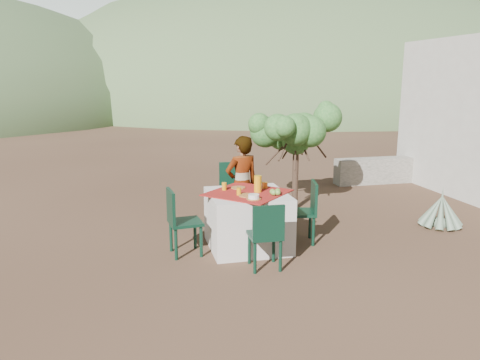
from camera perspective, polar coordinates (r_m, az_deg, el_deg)
name	(u,v)px	position (r m, az deg, el deg)	size (l,w,h in m)	color
ground	(284,249)	(6.34, 5.40, -8.43)	(160.00, 160.00, 0.00)	#39261A
table	(248,220)	(6.29, 0.93, -4.87)	(1.30, 1.30, 0.76)	beige
chair_far	(234,191)	(7.18, -0.69, -1.37)	(0.50, 0.50, 0.97)	black
chair_near	(266,233)	(5.54, 3.22, -6.51)	(0.39, 0.39, 0.82)	black
chair_left	(180,219)	(6.03, -7.38, -4.73)	(0.44, 0.44, 0.87)	black
chair_right	(306,209)	(6.51, 8.06, -3.52)	(0.48, 0.48, 0.86)	black
person	(242,185)	(6.84, 0.22, -0.56)	(0.52, 0.34, 1.43)	#8C6651
shrub_tree	(298,136)	(8.05, 7.10, 5.35)	(1.37, 1.35, 1.62)	#3F2D1F
agave	(441,212)	(7.82, 23.30, -3.56)	(0.65, 0.67, 0.70)	slate
stone_wall	(392,170)	(10.75, 18.03, 1.19)	(2.60, 0.35, 0.55)	gray
hill_near_right	(285,103)	(43.94, 5.45, 9.38)	(48.00, 48.00, 20.00)	#3C5831
hill_far_center	(112,97)	(57.70, -15.39, 9.70)	(60.00, 60.00, 24.00)	gray
hill_far_right	(385,97)	(59.70, 17.23, 9.66)	(36.00, 36.00, 14.00)	gray
plate_far	(238,188)	(6.41, -0.22, -0.94)	(0.20, 0.20, 0.01)	brown
plate_near	(247,195)	(6.00, 0.91, -1.89)	(0.23, 0.23, 0.01)	brown
glass_far	(224,186)	(6.30, -1.93, -0.77)	(0.06, 0.06, 0.10)	orange
glass_near	(239,192)	(6.03, -0.14, -1.42)	(0.06, 0.06, 0.10)	orange
juice_pitcher	(258,184)	(6.18, 2.18, -0.47)	(0.10, 0.10, 0.22)	orange
bowl_plate	(254,199)	(5.84, 1.69, -2.31)	(0.18, 0.18, 0.01)	brown
white_bowl	(254,196)	(5.83, 1.69, -2.01)	(0.14, 0.14, 0.05)	white
jar_left	(262,185)	(6.38, 2.74, -0.67)	(0.06, 0.06, 0.09)	orange
jar_right	(266,185)	(6.41, 3.16, -0.64)	(0.05, 0.05, 0.08)	orange
napkin_holder	(259,187)	(6.31, 2.34, -0.80)	(0.07, 0.04, 0.10)	white
fruit_cluster	(275,192)	(6.06, 4.33, -1.47)	(0.15, 0.14, 0.08)	olive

